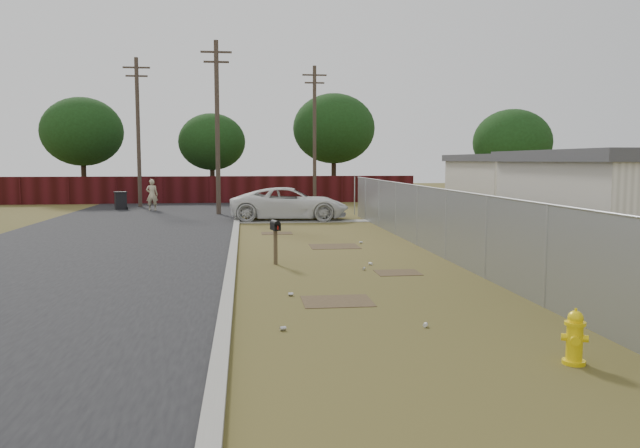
{
  "coord_description": "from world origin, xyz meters",
  "views": [
    {
      "loc": [
        -2.62,
        -17.21,
        2.83
      ],
      "look_at": [
        -0.59,
        -0.36,
        1.1
      ],
      "focal_mm": 35.0,
      "sensor_mm": 36.0,
      "label": 1
    }
  ],
  "objects": [
    {
      "name": "ground",
      "position": [
        0.0,
        0.0,
        0.0
      ],
      "size": [
        120.0,
        120.0,
        0.0
      ],
      "primitive_type": "plane",
      "color": "brown",
      "rests_on": "ground"
    },
    {
      "name": "street",
      "position": [
        -6.76,
        8.05,
        0.02
      ],
      "size": [
        15.1,
        60.0,
        0.12
      ],
      "color": "black",
      "rests_on": "ground"
    },
    {
      "name": "chainlink_fence",
      "position": [
        3.12,
        1.03,
        0.8
      ],
      "size": [
        0.1,
        27.06,
        2.02
      ],
      "color": "#989BA0",
      "rests_on": "ground"
    },
    {
      "name": "privacy_fence",
      "position": [
        -6.0,
        25.0,
        0.9
      ],
      "size": [
        30.0,
        0.12,
        1.8
      ],
      "primitive_type": "cube",
      "color": "#430E11",
      "rests_on": "ground"
    },
    {
      "name": "utility_poles",
      "position": [
        -3.67,
        20.67,
        4.69
      ],
      "size": [
        12.6,
        8.24,
        9.0
      ],
      "color": "#483A30",
      "rests_on": "ground"
    },
    {
      "name": "houses",
      "position": [
        9.7,
        3.13,
        1.56
      ],
      "size": [
        9.3,
        17.24,
        3.1
      ],
      "color": "white",
      "rests_on": "ground"
    },
    {
      "name": "horizon_trees",
      "position": [
        0.84,
        23.56,
        4.63
      ],
      "size": [
        33.32,
        31.94,
        7.78
      ],
      "color": "#2F2215",
      "rests_on": "ground"
    },
    {
      "name": "fire_hydrant",
      "position": [
        1.91,
        -9.24,
        0.37
      ],
      "size": [
        0.42,
        0.42,
        0.79
      ],
      "color": "yellow",
      "rests_on": "ground"
    },
    {
      "name": "mailbox",
      "position": [
        -1.81,
        -0.32,
        0.96
      ],
      "size": [
        0.28,
        0.53,
        1.22
      ],
      "color": "brown",
      "rests_on": "ground"
    },
    {
      "name": "pickup_truck",
      "position": [
        -0.5,
        12.51,
        0.78
      ],
      "size": [
        5.81,
        3.05,
        1.56
      ],
      "primitive_type": "imported",
      "rotation": [
        0.0,
        0.0,
        1.49
      ],
      "color": "white",
      "rests_on": "ground"
    },
    {
      "name": "pedestrian",
      "position": [
        -7.85,
        18.98,
        0.9
      ],
      "size": [
        0.66,
        0.44,
        1.79
      ],
      "primitive_type": "imported",
      "rotation": [
        0.0,
        0.0,
        3.17
      ],
      "color": "tan",
      "rests_on": "ground"
    },
    {
      "name": "trash_bin",
      "position": [
        -9.77,
        19.92,
        0.54
      ],
      "size": [
        0.88,
        0.86,
        1.05
      ],
      "color": "black",
      "rests_on": "ground"
    },
    {
      "name": "scattered_litter",
      "position": [
        -0.14,
        -2.86,
        0.04
      ],
      "size": [
        3.45,
        10.87,
        0.07
      ],
      "color": "silver",
      "rests_on": "ground"
    }
  ]
}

